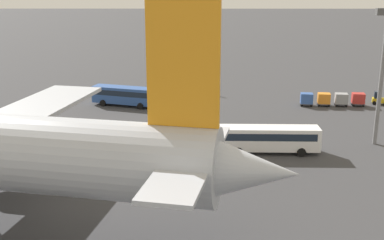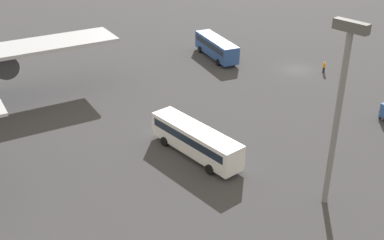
{
  "view_description": "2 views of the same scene",
  "coord_description": "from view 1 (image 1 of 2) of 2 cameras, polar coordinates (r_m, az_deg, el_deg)",
  "views": [
    {
      "loc": [
        0.24,
        80.1,
        18.97
      ],
      "look_at": [
        0.68,
        28.4,
        4.22
      ],
      "focal_mm": 45.0,
      "sensor_mm": 36.0,
      "label": 1
    },
    {
      "loc": [
        -39.86,
        55.65,
        25.82
      ],
      "look_at": [
        -7.14,
        26.87,
        3.46
      ],
      "focal_mm": 45.0,
      "sensor_mm": 36.0,
      "label": 2
    }
  ],
  "objects": [
    {
      "name": "worker_person",
      "position": [
        84.08,
        2.95,
        3.47
      ],
      "size": [
        0.38,
        0.38,
        1.74
      ],
      "color": "#1E1E2D",
      "rests_on": "ground"
    },
    {
      "name": "ground_plane",
      "position": [
        82.31,
        0.64,
        2.59
      ],
      "size": [
        600.0,
        600.0,
        0.0
      ],
      "primitive_type": "plane",
      "color": "#38383A"
    },
    {
      "name": "cargo_cart_red",
      "position": [
        81.35,
        19.1,
        2.41
      ],
      "size": [
        2.2,
        1.94,
        2.06
      ],
      "rotation": [
        0.0,
        0.0,
        -0.14
      ],
      "color": "#38383D",
      "rests_on": "ground"
    },
    {
      "name": "cargo_cart_blue",
      "position": [
        79.03,
        13.43,
        2.48
      ],
      "size": [
        2.2,
        1.94,
        2.06
      ],
      "rotation": [
        0.0,
        0.0,
        -0.14
      ],
      "color": "#38383D",
      "rests_on": "ground"
    },
    {
      "name": "cargo_cart_grey",
      "position": [
        80.36,
        17.27,
        2.41
      ],
      "size": [
        2.2,
        1.94,
        2.06
      ],
      "rotation": [
        0.0,
        0.0,
        -0.14
      ],
      "color": "#38383D",
      "rests_on": "ground"
    },
    {
      "name": "light_pole",
      "position": [
        60.83,
        21.71,
        6.38
      ],
      "size": [
        2.8,
        0.7,
        16.24
      ],
      "color": "slate",
      "rests_on": "ground"
    },
    {
      "name": "baggage_tug",
      "position": [
        83.72,
        21.3,
        2.39
      ],
      "size": [
        2.68,
        2.22,
        2.1
      ],
      "rotation": [
        0.0,
        0.0,
        -0.3
      ],
      "color": "gold",
      "rests_on": "ground"
    },
    {
      "name": "cargo_cart_orange",
      "position": [
        79.68,
        15.36,
        2.45
      ],
      "size": [
        2.2,
        1.94,
        2.06
      ],
      "rotation": [
        0.0,
        0.0,
        -0.14
      ],
      "color": "#38383D",
      "rests_on": "ground"
    },
    {
      "name": "shuttle_bus_far",
      "position": [
        56.14,
        9.11,
        -2.04
      ],
      "size": [
        11.53,
        3.07,
        3.07
      ],
      "rotation": [
        0.0,
        0.0,
        -0.02
      ],
      "color": "white",
      "rests_on": "ground"
    },
    {
      "name": "shuttle_bus_near",
      "position": [
        77.57,
        -7.99,
        3.01
      ],
      "size": [
        10.8,
        5.61,
        3.06
      ],
      "rotation": [
        0.0,
        0.0,
        -0.31
      ],
      "color": "#2D5199",
      "rests_on": "ground"
    }
  ]
}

